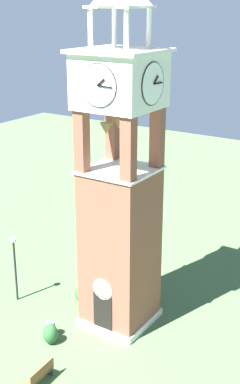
# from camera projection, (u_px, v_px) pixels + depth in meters

# --- Properties ---
(ground) EXTENTS (80.00, 80.00, 0.00)m
(ground) POSITION_uv_depth(u_px,v_px,m) (120.00, 319.00, 27.68)
(ground) COLOR #476B3D
(clock_tower) EXTENTS (3.70, 3.70, 17.30)m
(clock_tower) POSITION_uv_depth(u_px,v_px,m) (120.00, 194.00, 25.28)
(clock_tower) COLOR brown
(clock_tower) RESTS_ON ground
(park_bench) EXTENTS (0.52, 1.62, 0.95)m
(park_bench) POSITION_uv_depth(u_px,v_px,m) (40.00, 375.00, 22.79)
(park_bench) COLOR brown
(park_bench) RESTS_ON ground
(lamp_post) EXTENTS (0.36, 0.36, 3.86)m
(lamp_post) POSITION_uv_depth(u_px,v_px,m) (14.00, 257.00, 28.60)
(lamp_post) COLOR black
(lamp_post) RESTS_ON ground
(trash_bin) EXTENTS (0.52, 0.52, 0.80)m
(trash_bin) POSITION_uv_depth(u_px,v_px,m) (50.00, 330.00, 26.10)
(trash_bin) COLOR #4C4C51
(trash_bin) RESTS_ON ground
(shrub_near_entry) EXTENTS (0.92, 0.92, 1.08)m
(shrub_near_entry) POSITION_uv_depth(u_px,v_px,m) (87.00, 282.00, 30.30)
(shrub_near_entry) COLOR #28562D
(shrub_near_entry) RESTS_ON ground
(shrub_left_of_tower) EXTENTS (0.74, 0.74, 1.05)m
(shrub_left_of_tower) POSITION_uv_depth(u_px,v_px,m) (51.00, 334.00, 25.54)
(shrub_left_of_tower) COLOR #28562D
(shrub_left_of_tower) RESTS_ON ground
(shrub_behind_bench) EXTENTS (1.28, 1.28, 0.99)m
(shrub_behind_bench) POSITION_uv_depth(u_px,v_px,m) (86.00, 294.00, 29.14)
(shrub_behind_bench) COLOR #28562D
(shrub_behind_bench) RESTS_ON ground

